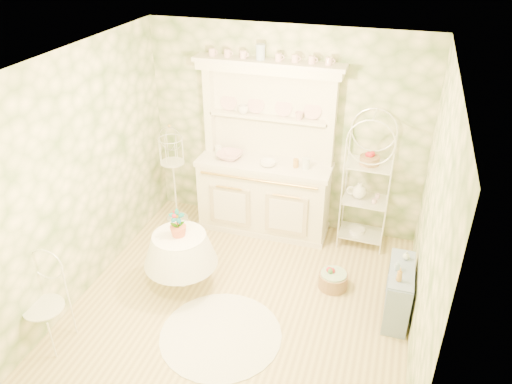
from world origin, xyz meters
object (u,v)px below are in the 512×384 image
(side_shelf, at_px, (398,294))
(round_table, at_px, (181,259))
(kitchen_dresser, at_px, (264,153))
(bakers_rack, at_px, (367,182))
(floor_basket, at_px, (333,280))
(cafe_chair, at_px, (45,313))
(birdcage_stand, at_px, (173,173))

(side_shelf, height_order, round_table, round_table)
(kitchen_dresser, height_order, side_shelf, kitchen_dresser)
(bakers_rack, height_order, floor_basket, bakers_rack)
(kitchen_dresser, bearing_deg, bakers_rack, 1.48)
(kitchen_dresser, xyz_separation_m, cafe_chair, (-1.48, -2.65, -0.77))
(round_table, bearing_deg, floor_basket, 16.36)
(side_shelf, relative_size, cafe_chair, 0.88)
(cafe_chair, bearing_deg, kitchen_dresser, 56.09)
(bakers_rack, height_order, cafe_chair, bakers_rack)
(round_table, distance_m, cafe_chair, 1.50)
(cafe_chair, bearing_deg, round_table, 47.48)
(round_table, height_order, cafe_chair, round_table)
(cafe_chair, relative_size, birdcage_stand, 0.50)
(bakers_rack, bearing_deg, side_shelf, -64.74)
(round_table, relative_size, birdcage_stand, 0.52)
(bakers_rack, xyz_separation_m, birdcage_stand, (-2.54, -0.20, -0.16))
(kitchen_dresser, bearing_deg, floor_basket, -40.74)
(kitchen_dresser, xyz_separation_m, birdcage_stand, (-1.23, -0.17, -0.40))
(floor_basket, bearing_deg, bakers_rack, 79.02)
(bakers_rack, relative_size, cafe_chair, 2.41)
(cafe_chair, xyz_separation_m, birdcage_stand, (0.25, 2.48, 0.37))
(bakers_rack, relative_size, round_table, 2.34)
(bakers_rack, distance_m, side_shelf, 1.49)
(kitchen_dresser, bearing_deg, birdcage_stand, -172.35)
(kitchen_dresser, distance_m, side_shelf, 2.37)
(bakers_rack, height_order, side_shelf, bakers_rack)
(bakers_rack, distance_m, round_table, 2.45)
(kitchen_dresser, bearing_deg, round_table, -110.94)
(side_shelf, distance_m, floor_basket, 0.79)
(side_shelf, xyz_separation_m, birdcage_stand, (-3.07, 1.05, 0.47))
(kitchen_dresser, relative_size, cafe_chair, 3.03)
(kitchen_dresser, distance_m, birdcage_stand, 1.30)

